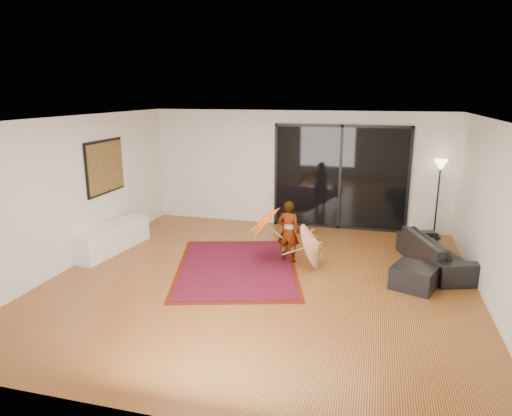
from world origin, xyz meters
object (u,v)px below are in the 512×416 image
(child, at_px, (288,232))
(sofa, at_px, (437,252))
(media_console, at_px, (112,238))
(ottoman, at_px, (415,277))

(child, bearing_deg, sofa, -165.46)
(child, bearing_deg, media_console, 10.76)
(ottoman, bearing_deg, sofa, 66.68)
(sofa, xyz_separation_m, ottoman, (-0.45, -1.05, -0.10))
(ottoman, relative_size, child, 0.55)
(sofa, bearing_deg, ottoman, 137.46)
(media_console, xyz_separation_m, sofa, (6.20, 0.71, 0.03))
(sofa, relative_size, ottoman, 3.04)
(media_console, distance_m, sofa, 6.24)
(sofa, height_order, child, child)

